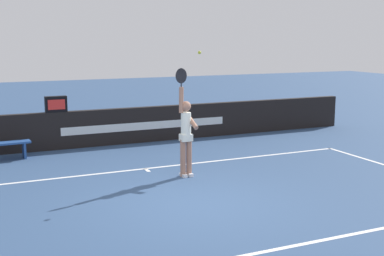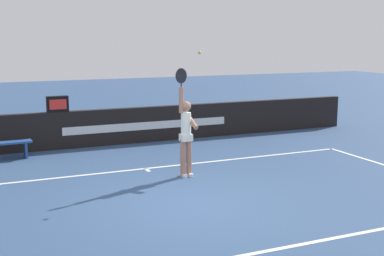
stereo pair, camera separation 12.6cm
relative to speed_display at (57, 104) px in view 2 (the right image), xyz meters
name	(u,v)px [view 2 (the right image)]	position (x,y,z in m)	size (l,w,h in m)	color
ground_plane	(192,203)	(1.57, -5.98, -1.30)	(60.00, 60.00, 0.00)	#304B72
court_lines	(188,200)	(1.57, -5.76, -1.30)	(11.35, 5.45, 0.00)	white
back_wall	(112,127)	(1.57, 0.00, -0.76)	(16.50, 0.22, 1.08)	black
speed_display	(57,104)	(0.00, 0.00, 0.00)	(0.60, 0.21, 0.45)	black
tennis_player	(186,132)	(2.21, -4.13, -0.26)	(0.44, 0.52, 2.49)	#A06F5A
tennis_ball	(199,53)	(2.43, -4.39, 1.53)	(0.07, 0.07, 0.07)	#D1DA35
courtside_bench_near	(4,146)	(-1.52, -0.74, -0.95)	(1.40, 0.42, 0.47)	#254A8D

